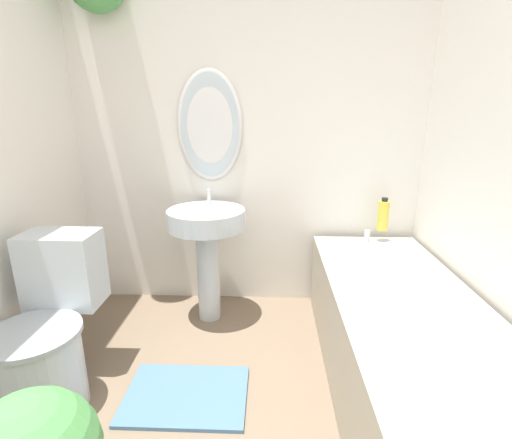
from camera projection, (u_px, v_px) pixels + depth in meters
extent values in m
cube|color=silver|center=(248.00, 131.00, 2.44)|extent=(2.40, 0.06, 2.40)
ellipsoid|color=silver|center=(210.00, 126.00, 2.40)|extent=(0.42, 0.02, 0.70)
ellipsoid|color=silver|center=(210.00, 126.00, 2.39)|extent=(0.38, 0.01, 0.66)
cylinder|color=silver|center=(40.00, 373.00, 1.67)|extent=(0.37, 0.37, 0.38)
cylinder|color=#A0A9B1|center=(33.00, 334.00, 1.61)|extent=(0.40, 0.40, 0.02)
cube|color=silver|center=(63.00, 269.00, 1.84)|extent=(0.36, 0.22, 0.38)
cylinder|color=silver|center=(208.00, 274.00, 2.40)|extent=(0.14, 0.14, 0.62)
cylinder|color=silver|center=(206.00, 219.00, 2.30)|extent=(0.48, 0.48, 0.12)
cylinder|color=silver|center=(209.00, 197.00, 2.39)|extent=(0.02, 0.02, 0.10)
cube|color=#B2A893|center=(399.00, 340.00, 1.81)|extent=(0.67, 1.66, 0.50)
cube|color=silver|center=(405.00, 298.00, 1.75)|extent=(0.57, 1.56, 0.04)
cylinder|color=silver|center=(367.00, 236.00, 2.43)|extent=(0.04, 0.04, 0.08)
cylinder|color=gold|center=(383.00, 216.00, 2.40)|extent=(0.07, 0.07, 0.19)
cylinder|color=black|center=(385.00, 200.00, 2.37)|extent=(0.04, 0.04, 0.02)
cube|color=#4C7093|center=(186.00, 395.00, 1.78)|extent=(0.58, 0.41, 0.02)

